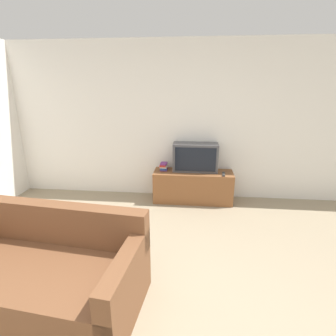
# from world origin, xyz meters

# --- Properties ---
(wall_back) EXTENTS (9.00, 0.06, 2.60)m
(wall_back) POSITION_xyz_m (0.00, 3.03, 1.30)
(wall_back) COLOR white
(wall_back) RESTS_ON ground_plane
(tv_stand) EXTENTS (1.31, 0.43, 0.52)m
(tv_stand) POSITION_xyz_m (0.12, 2.76, 0.26)
(tv_stand) COLOR brown
(tv_stand) RESTS_ON ground_plane
(television) EXTENTS (0.74, 0.30, 0.47)m
(television) POSITION_xyz_m (0.14, 2.83, 0.75)
(television) COLOR #4C4C51
(television) RESTS_ON tv_stand
(couch) EXTENTS (1.93, 1.09, 0.81)m
(couch) POSITION_xyz_m (-1.23, 0.43, 0.28)
(couch) COLOR brown
(couch) RESTS_ON ground_plane
(book_stack) EXTENTS (0.14, 0.21, 0.13)m
(book_stack) POSITION_xyz_m (-0.39, 2.82, 0.58)
(book_stack) COLOR #7A3884
(book_stack) RESTS_ON tv_stand
(remote_on_stand) EXTENTS (0.06, 0.19, 0.02)m
(remote_on_stand) POSITION_xyz_m (0.60, 2.66, 0.53)
(remote_on_stand) COLOR #2D2D2D
(remote_on_stand) RESTS_ON tv_stand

